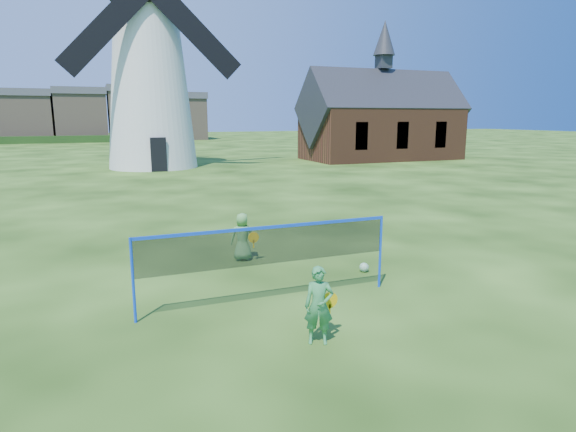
{
  "coord_description": "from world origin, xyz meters",
  "views": [
    {
      "loc": [
        -3.51,
        -8.89,
        3.57
      ],
      "look_at": [
        0.2,
        0.5,
        1.5
      ],
      "focal_mm": 30.18,
      "sensor_mm": 36.0,
      "label": 1
    }
  ],
  "objects_px": {
    "badminton_net": "(268,247)",
    "play_ball": "(364,267)",
    "windmill": "(149,74)",
    "chapel": "(381,121)",
    "player_boy": "(243,237)",
    "player_girl": "(319,305)"
  },
  "relations": [
    {
      "from": "windmill",
      "to": "player_girl",
      "type": "bearing_deg",
      "value": -91.43
    },
    {
      "from": "badminton_net",
      "to": "player_boy",
      "type": "xyz_separation_m",
      "value": [
        0.35,
        2.99,
        -0.53
      ]
    },
    {
      "from": "player_boy",
      "to": "play_ball",
      "type": "xyz_separation_m",
      "value": [
        2.37,
        -1.98,
        -0.5
      ]
    },
    {
      "from": "badminton_net",
      "to": "play_ball",
      "type": "distance_m",
      "value": 3.08
    },
    {
      "from": "badminton_net",
      "to": "player_girl",
      "type": "height_order",
      "value": "badminton_net"
    },
    {
      "from": "play_ball",
      "to": "windmill",
      "type": "bearing_deg",
      "value": 93.88
    },
    {
      "from": "windmill",
      "to": "chapel",
      "type": "height_order",
      "value": "windmill"
    },
    {
      "from": "chapel",
      "to": "windmill",
      "type": "bearing_deg",
      "value": -179.67
    },
    {
      "from": "chapel",
      "to": "badminton_net",
      "type": "height_order",
      "value": "chapel"
    },
    {
      "from": "badminton_net",
      "to": "windmill",
      "type": "bearing_deg",
      "value": 88.09
    },
    {
      "from": "chapel",
      "to": "play_ball",
      "type": "xyz_separation_m",
      "value": [
        -17.2,
        -26.67,
        -3.09
      ]
    },
    {
      "from": "player_girl",
      "to": "play_ball",
      "type": "relative_size",
      "value": 5.78
    },
    {
      "from": "player_girl",
      "to": "player_boy",
      "type": "bearing_deg",
      "value": 111.04
    },
    {
      "from": "badminton_net",
      "to": "player_boy",
      "type": "height_order",
      "value": "badminton_net"
    },
    {
      "from": "windmill",
      "to": "badminton_net",
      "type": "relative_size",
      "value": 3.53
    },
    {
      "from": "chapel",
      "to": "player_boy",
      "type": "bearing_deg",
      "value": -128.4
    },
    {
      "from": "chapel",
      "to": "play_ball",
      "type": "height_order",
      "value": "chapel"
    },
    {
      "from": "windmill",
      "to": "player_boy",
      "type": "bearing_deg",
      "value": -91.32
    },
    {
      "from": "badminton_net",
      "to": "player_girl",
      "type": "distance_m",
      "value": 1.97
    },
    {
      "from": "windmill",
      "to": "player_boy",
      "type": "distance_m",
      "value": 25.28
    },
    {
      "from": "windmill",
      "to": "chapel",
      "type": "distance_m",
      "value": 19.28
    },
    {
      "from": "badminton_net",
      "to": "play_ball",
      "type": "relative_size",
      "value": 22.95
    }
  ]
}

